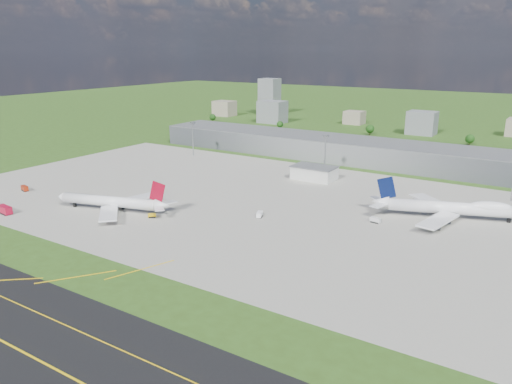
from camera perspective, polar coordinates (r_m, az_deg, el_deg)
The scene contains 22 objects.
ground at distance 363.60m, azimuth 8.72°, elevation 3.33°, with size 1400.00×1400.00×0.00m, color #315019.
apron at distance 264.68m, azimuth 0.90°, elevation -1.30°, with size 360.00×190.00×0.08m, color gray.
terminal at distance 375.57m, azimuth 9.71°, elevation 4.86°, with size 300.00×42.00×15.00m, color slate.
ops_building at distance 314.39m, azimuth 6.67°, elevation 2.15°, with size 26.00×16.00×8.00m, color silver.
mast_west at distance 383.07m, azimuth -7.26°, elevation 6.73°, with size 3.50×2.00×25.90m.
mast_center at distance 324.73m, azimuth 7.92°, elevation 5.03°, with size 3.50×2.00×25.90m.
airliner_red_twin at distance 261.09m, azimuth -15.99°, elevation -1.12°, with size 62.56×47.75×17.51m.
airliner_blue_quad at distance 257.38m, azimuth 21.72°, elevation -1.74°, with size 71.74×54.86×19.36m.
fire_truck at distance 277.02m, azimuth -26.77°, elevation -1.85°, with size 9.52×4.50×4.02m.
crash_tender at distance 316.54m, azimuth -24.92°, elevation 0.36°, with size 6.15×3.85×3.01m.
tug_yellow at distance 247.54m, azimuth -11.81°, elevation -2.66°, with size 4.24×4.21×1.87m.
van_white_near at distance 242.57m, azimuth 0.41°, elevation -2.61°, with size 4.03×5.73×2.66m.
van_white_far at distance 241.61m, azimuth 13.49°, elevation -3.17°, with size 5.06×2.85×2.49m.
bldg_far_w at distance 617.62m, azimuth -3.63°, elevation 9.52°, with size 24.00×20.00×18.00m, color gray.
bldg_w at distance 556.78m, azimuth 1.88°, elevation 9.14°, with size 28.00×22.00×24.00m, color slate.
bldg_cw at distance 558.09m, azimuth 11.17°, elevation 8.35°, with size 20.00×18.00×14.00m, color gray.
bldg_c at distance 504.85m, azimuth 18.42°, elevation 7.51°, with size 26.00×20.00×22.00m, color slate.
bldg_tall_w at distance 627.36m, azimuth 1.55°, elevation 10.84°, with size 22.00×20.00×44.00m, color slate.
tree_far_w at distance 566.48m, azimuth -4.99°, elevation 8.51°, with size 7.20×7.20×8.80m.
tree_w at distance 512.77m, azimuth 2.75°, elevation 7.73°, with size 6.75×6.75×8.25m.
tree_c at distance 488.69m, azimuth 12.90°, elevation 7.05°, with size 8.10×8.10×9.90m.
tree_e at distance 461.68m, azimuth 23.25°, elevation 5.60°, with size 7.65×7.65×9.35m.
Camera 1 is at (142.72, -174.96, 78.99)m, focal length 35.00 mm.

